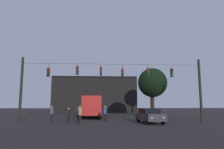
% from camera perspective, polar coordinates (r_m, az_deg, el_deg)
% --- Properties ---
extents(ground_plane, '(168.00, 168.00, 0.00)m').
position_cam_1_polar(ground_plane, '(31.76, -0.72, -11.58)').
color(ground_plane, black).
rests_on(ground_plane, ground).
extents(overhead_signal_span, '(20.24, 0.44, 7.07)m').
position_cam_1_polar(overhead_signal_span, '(23.38, 0.14, -2.34)').
color(overhead_signal_span, black).
rests_on(overhead_signal_span, ground).
extents(city_bus, '(2.58, 11.01, 3.00)m').
position_cam_1_polar(city_bus, '(31.98, -5.18, -8.18)').
color(city_bus, '#B21E19').
rests_on(city_bus, ground).
extents(car_near_right, '(2.27, 4.48, 1.52)m').
position_cam_1_polar(car_near_right, '(22.06, 10.20, -10.88)').
color(car_near_right, '#2D2D33').
rests_on(car_near_right, ground).
extents(pedestrian_crossing_left, '(0.32, 0.41, 1.75)m').
position_cam_1_polar(pedestrian_crossing_left, '(23.89, -1.84, -10.30)').
color(pedestrian_crossing_left, black).
rests_on(pedestrian_crossing_left, ground).
extents(pedestrian_crossing_center, '(0.33, 0.41, 1.78)m').
position_cam_1_polar(pedestrian_crossing_center, '(20.89, -8.74, -10.47)').
color(pedestrian_crossing_center, black).
rests_on(pedestrian_crossing_center, ground).
extents(pedestrian_crossing_right, '(0.33, 0.41, 1.56)m').
position_cam_1_polar(pedestrian_crossing_right, '(21.68, -11.77, -10.68)').
color(pedestrian_crossing_right, black).
rests_on(pedestrian_crossing_right, ground).
extents(pedestrian_near_bus, '(0.26, 0.37, 1.60)m').
position_cam_1_polar(pedestrian_near_bus, '(22.52, -9.16, -10.59)').
color(pedestrian_near_bus, black).
rests_on(pedestrian_near_bus, ground).
extents(pedestrian_trailing, '(0.30, 0.40, 1.76)m').
position_cam_1_polar(pedestrian_trailing, '(23.60, -16.05, -10.00)').
color(pedestrian_trailing, black).
rests_on(pedestrian_trailing, ground).
extents(corner_building, '(20.05, 10.09, 8.54)m').
position_cam_1_polar(corner_building, '(54.13, -4.64, -5.63)').
color(corner_building, black).
rests_on(corner_building, ground).
extents(tree_left_silhouette, '(4.55, 4.55, 7.56)m').
position_cam_1_polar(tree_left_silhouette, '(33.49, 10.96, -2.24)').
color(tree_left_silhouette, '#2D2116').
rests_on(tree_left_silhouette, ground).
extents(tree_behind_building, '(3.71, 3.71, 8.10)m').
position_cam_1_polar(tree_behind_building, '(41.47, 10.53, -2.09)').
color(tree_behind_building, black).
rests_on(tree_behind_building, ground).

